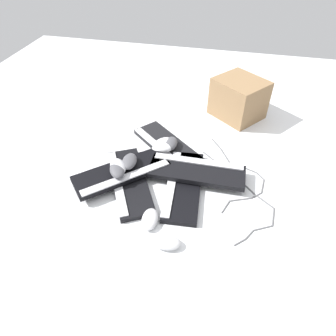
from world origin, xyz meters
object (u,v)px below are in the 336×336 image
keyboard_4 (197,171)px  cardboard_box (239,98)px  mouse_3 (171,144)px  mouse_0 (118,166)px  mouse_1 (166,242)px  mouse_6 (163,148)px  keyboard_1 (129,181)px  mouse_5 (150,219)px  mouse_7 (129,161)px  keyboard_3 (122,172)px  mouse_2 (163,143)px  mouse_4 (117,170)px  keyboard_0 (168,146)px  keyboard_2 (183,185)px

keyboard_4 → cardboard_box: bearing=-14.2°
mouse_3 → cardboard_box: bearing=-36.0°
mouse_0 → mouse_1: 0.43m
mouse_0 → mouse_6: size_ratio=1.00×
keyboard_1 → mouse_5: mouse_5 is taller
keyboard_1 → mouse_7: (0.06, 0.01, 0.07)m
keyboard_3 → mouse_2: size_ratio=3.88×
mouse_1 → mouse_7: 0.44m
keyboard_1 → mouse_3: mouse_3 is taller
mouse_2 → mouse_4: (-0.27, 0.14, 0.03)m
keyboard_4 → mouse_1: size_ratio=4.01×
keyboard_1 → mouse_7: mouse_7 is taller
keyboard_0 → mouse_2: 0.05m
keyboard_1 → mouse_4: mouse_4 is taller
keyboard_4 → mouse_4: size_ratio=4.01×
keyboard_2 → mouse_5: mouse_5 is taller
mouse_3 → mouse_5: mouse_3 is taller
mouse_0 → mouse_2: size_ratio=1.00×
mouse_1 → mouse_2: (0.55, 0.15, 0.03)m
mouse_6 → cardboard_box: 0.59m
mouse_5 → mouse_1: bearing=-141.5°
keyboard_2 → mouse_1: mouse_1 is taller
mouse_0 → mouse_1: size_ratio=1.00×
mouse_2 → mouse_5: 0.47m
mouse_5 → mouse_0: bearing=38.5°
mouse_0 → mouse_1: (-0.30, -0.29, -0.06)m
keyboard_4 → mouse_5: bearing=154.4°
mouse_0 → mouse_3: (0.26, -0.19, -0.03)m
keyboard_1 → cardboard_box: (0.70, -0.45, 0.10)m
keyboard_3 → mouse_0: mouse_0 is taller
keyboard_0 → mouse_3: (-0.02, -0.02, 0.04)m
mouse_0 → mouse_7: 0.06m
mouse_2 → mouse_3: bearing=-46.8°
keyboard_1 → keyboard_2: (0.03, -0.25, 0.00)m
mouse_5 → mouse_6: 0.43m
keyboard_3 → mouse_7: (0.04, -0.03, 0.04)m
mouse_0 → mouse_6: (0.21, -0.16, -0.03)m
mouse_1 → keyboard_0: bearing=-81.1°
mouse_5 → cardboard_box: (0.89, -0.29, 0.09)m
keyboard_4 → mouse_2: (0.16, 0.20, 0.01)m
keyboard_0 → mouse_6: size_ratio=3.92×
keyboard_1 → mouse_0: (0.02, 0.05, 0.07)m
keyboard_2 → mouse_2: (0.24, 0.15, 0.04)m
keyboard_3 → mouse_1: (-0.31, -0.28, -0.02)m
keyboard_2 → cardboard_box: size_ratio=1.69×
mouse_4 → keyboard_0: bearing=123.6°
keyboard_4 → mouse_5: 0.33m
keyboard_3 → mouse_4: bearing=160.4°
mouse_0 → mouse_4: same height
keyboard_2 → keyboard_4: (0.07, -0.05, 0.03)m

